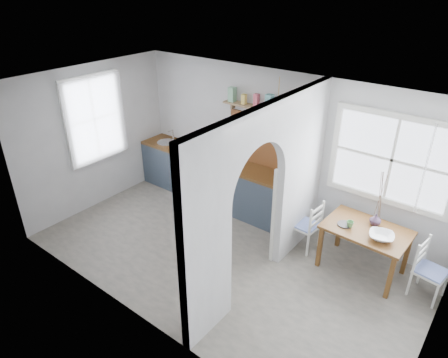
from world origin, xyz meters
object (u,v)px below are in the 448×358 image
Objects in this scene: dining_table at (363,249)px; vase at (375,220)px; chair_left at (305,224)px; kettle at (290,179)px; chair_right at (431,271)px.

vase is (0.05, 0.17, 0.45)m from dining_table.
dining_table is at bearing 95.83° from chair_left.
kettle is at bearing -179.63° from vase.
chair_right is 2.33m from kettle.
kettle is at bearing -107.56° from chair_left.
chair_left is 0.75m from kettle.
chair_left is 1.83m from chair_right.
chair_right is 3.55× the size of kettle.
kettle is (-2.25, 0.14, 0.60)m from chair_right.
chair_left reaches higher than chair_right.
chair_right is at bearing 3.85° from dining_table.
chair_left is at bearing -169.38° from vase.
kettle reaches higher than dining_table.
chair_right is at bearing 96.02° from chair_left.
kettle is (-1.34, 0.16, 0.66)m from dining_table.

